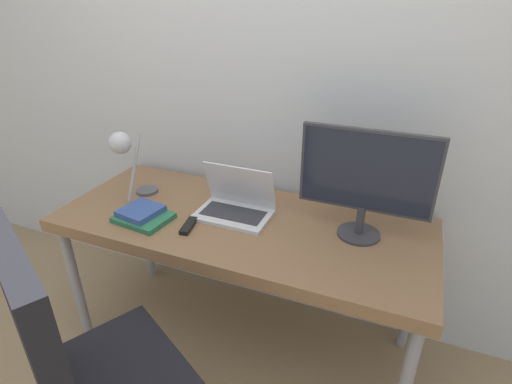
{
  "coord_description": "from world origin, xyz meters",
  "views": [
    {
      "loc": [
        0.67,
        -1.09,
        1.72
      ],
      "look_at": [
        0.09,
        0.32,
        0.95
      ],
      "focal_mm": 28.0,
      "sensor_mm": 36.0,
      "label": 1
    }
  ],
  "objects_px": {
    "desk_lamp": "(125,152)",
    "office_chair": "(84,368)",
    "monitor": "(366,177)",
    "book_stack": "(142,215)",
    "laptop": "(235,205)"
  },
  "relations": [
    {
      "from": "laptop",
      "to": "office_chair",
      "type": "xyz_separation_m",
      "value": [
        -0.14,
        -0.87,
        -0.19
      ]
    },
    {
      "from": "office_chair",
      "to": "book_stack",
      "type": "height_order",
      "value": "office_chair"
    },
    {
      "from": "monitor",
      "to": "book_stack",
      "type": "relative_size",
      "value": 2.11
    },
    {
      "from": "monitor",
      "to": "desk_lamp",
      "type": "xyz_separation_m",
      "value": [
        -1.1,
        -0.13,
        -0.01
      ]
    },
    {
      "from": "laptop",
      "to": "desk_lamp",
      "type": "relative_size",
      "value": 0.93
    },
    {
      "from": "laptop",
      "to": "monitor",
      "type": "xyz_separation_m",
      "value": [
        0.57,
        0.04,
        0.23
      ]
    },
    {
      "from": "book_stack",
      "to": "desk_lamp",
      "type": "bearing_deg",
      "value": 140.92
    },
    {
      "from": "laptop",
      "to": "book_stack",
      "type": "xyz_separation_m",
      "value": [
        -0.38,
        -0.21,
        -0.03
      ]
    },
    {
      "from": "desk_lamp",
      "to": "monitor",
      "type": "bearing_deg",
      "value": 6.52
    },
    {
      "from": "laptop",
      "to": "desk_lamp",
      "type": "height_order",
      "value": "desk_lamp"
    },
    {
      "from": "desk_lamp",
      "to": "office_chair",
      "type": "relative_size",
      "value": 0.33
    },
    {
      "from": "monitor",
      "to": "book_stack",
      "type": "height_order",
      "value": "monitor"
    },
    {
      "from": "monitor",
      "to": "book_stack",
      "type": "xyz_separation_m",
      "value": [
        -0.95,
        -0.25,
        -0.25
      ]
    },
    {
      "from": "office_chair",
      "to": "book_stack",
      "type": "relative_size",
      "value": 4.4
    },
    {
      "from": "monitor",
      "to": "book_stack",
      "type": "bearing_deg",
      "value": -165.34
    }
  ]
}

